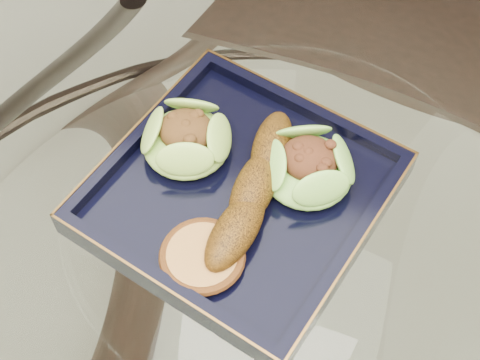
% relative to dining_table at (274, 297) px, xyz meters
% --- Properties ---
extents(dining_table, '(1.13, 1.13, 0.77)m').
position_rel_dining_table_xyz_m(dining_table, '(0.00, 0.00, 0.00)').
color(dining_table, white).
rests_on(dining_table, ground).
extents(dining_chair, '(0.45, 0.45, 0.92)m').
position_rel_dining_table_xyz_m(dining_chair, '(0.05, 0.56, -0.08)').
color(dining_chair, black).
rests_on(dining_chair, ground).
extents(navy_plate, '(0.33, 0.33, 0.02)m').
position_rel_dining_table_xyz_m(navy_plate, '(-0.05, 0.02, 0.17)').
color(navy_plate, black).
rests_on(navy_plate, dining_table).
extents(lettuce_wrap_left, '(0.11, 0.11, 0.03)m').
position_rel_dining_table_xyz_m(lettuce_wrap_left, '(-0.12, 0.06, 0.20)').
color(lettuce_wrap_left, '#74AE32').
rests_on(lettuce_wrap_left, navy_plate).
extents(lettuce_wrap_right, '(0.10, 0.10, 0.03)m').
position_rel_dining_table_xyz_m(lettuce_wrap_right, '(0.01, 0.06, 0.20)').
color(lettuce_wrap_right, '#5BAB31').
rests_on(lettuce_wrap_right, navy_plate).
extents(roasted_plantain, '(0.05, 0.19, 0.04)m').
position_rel_dining_table_xyz_m(roasted_plantain, '(-0.03, 0.02, 0.20)').
color(roasted_plantain, '#613A0A').
rests_on(roasted_plantain, navy_plate).
extents(crumb_patty, '(0.09, 0.09, 0.01)m').
position_rel_dining_table_xyz_m(crumb_patty, '(-0.06, -0.06, 0.19)').
color(crumb_patty, '#B6753C').
rests_on(crumb_patty, navy_plate).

